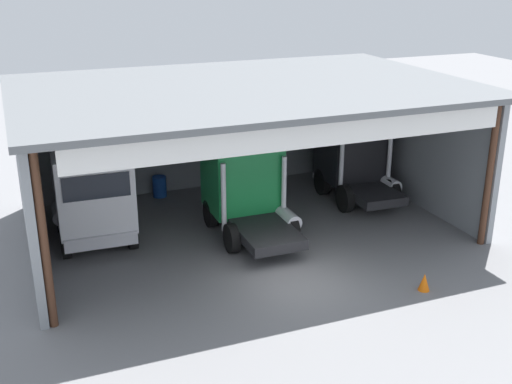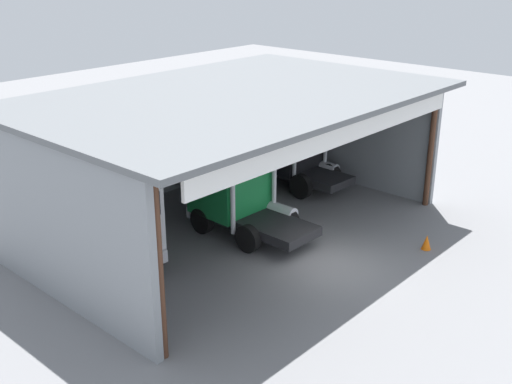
{
  "view_description": "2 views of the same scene",
  "coord_description": "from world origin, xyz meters",
  "px_view_note": "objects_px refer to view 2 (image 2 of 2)",
  "views": [
    {
      "loc": [
        -7.81,
        -16.18,
        9.57
      ],
      "look_at": [
        0.0,
        3.42,
        1.84
      ],
      "focal_mm": 44.78,
      "sensor_mm": 36.0,
      "label": 1
    },
    {
      "loc": [
        -16.17,
        -11.17,
        10.21
      ],
      "look_at": [
        0.0,
        3.42,
        1.84
      ],
      "focal_mm": 43.71,
      "sensor_mm": 36.0,
      "label": 2
    }
  ],
  "objects_px": {
    "truck_green_center_left_bay": "(237,189)",
    "truck_black_center_bay": "(293,148)",
    "tool_cart": "(214,181)",
    "truck_white_center_right_bay": "(108,223)",
    "oil_drum": "(120,204)",
    "traffic_cone": "(427,242)"
  },
  "relations": [
    {
      "from": "truck_white_center_right_bay",
      "to": "tool_cart",
      "type": "xyz_separation_m",
      "value": [
        7.7,
        2.93,
        -1.33
      ]
    },
    {
      "from": "truck_black_center_bay",
      "to": "truck_green_center_left_bay",
      "type": "bearing_deg",
      "value": -160.94
    },
    {
      "from": "truck_green_center_left_bay",
      "to": "oil_drum",
      "type": "xyz_separation_m",
      "value": [
        -2.15,
        4.7,
        -1.25
      ]
    },
    {
      "from": "oil_drum",
      "to": "tool_cart",
      "type": "height_order",
      "value": "tool_cart"
    },
    {
      "from": "truck_black_center_bay",
      "to": "oil_drum",
      "type": "bearing_deg",
      "value": 160.48
    },
    {
      "from": "truck_white_center_right_bay",
      "to": "truck_black_center_bay",
      "type": "relative_size",
      "value": 1.07
    },
    {
      "from": "oil_drum",
      "to": "tool_cart",
      "type": "xyz_separation_m",
      "value": [
        4.46,
        -1.02,
        0.05
      ]
    },
    {
      "from": "truck_green_center_left_bay",
      "to": "tool_cart",
      "type": "height_order",
      "value": "truck_green_center_left_bay"
    },
    {
      "from": "truck_green_center_left_bay",
      "to": "truck_black_center_bay",
      "type": "height_order",
      "value": "truck_black_center_bay"
    },
    {
      "from": "truck_green_center_left_bay",
      "to": "tool_cart",
      "type": "xyz_separation_m",
      "value": [
        2.31,
        3.68,
        -1.2
      ]
    },
    {
      "from": "truck_green_center_left_bay",
      "to": "truck_black_center_bay",
      "type": "distance_m",
      "value": 5.7
    },
    {
      "from": "truck_white_center_right_bay",
      "to": "oil_drum",
      "type": "xyz_separation_m",
      "value": [
        3.24,
        3.95,
        -1.38
      ]
    },
    {
      "from": "oil_drum",
      "to": "truck_green_center_left_bay",
      "type": "bearing_deg",
      "value": -65.41
    },
    {
      "from": "truck_green_center_left_bay",
      "to": "truck_black_center_bay",
      "type": "bearing_deg",
      "value": 17.09
    },
    {
      "from": "tool_cart",
      "to": "traffic_cone",
      "type": "bearing_deg",
      "value": -83.76
    },
    {
      "from": "truck_green_center_left_bay",
      "to": "truck_white_center_right_bay",
      "type": "bearing_deg",
      "value": 172.6
    },
    {
      "from": "oil_drum",
      "to": "traffic_cone",
      "type": "bearing_deg",
      "value": -63.35
    },
    {
      "from": "truck_white_center_right_bay",
      "to": "oil_drum",
      "type": "relative_size",
      "value": 5.55
    },
    {
      "from": "truck_black_center_bay",
      "to": "traffic_cone",
      "type": "xyz_separation_m",
      "value": [
        -2.05,
        -8.0,
        -1.52
      ]
    },
    {
      "from": "truck_white_center_right_bay",
      "to": "truck_green_center_left_bay",
      "type": "height_order",
      "value": "truck_white_center_right_bay"
    },
    {
      "from": "truck_black_center_bay",
      "to": "tool_cart",
      "type": "relative_size",
      "value": 4.61
    },
    {
      "from": "truck_black_center_bay",
      "to": "traffic_cone",
      "type": "relative_size",
      "value": 8.24
    }
  ]
}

